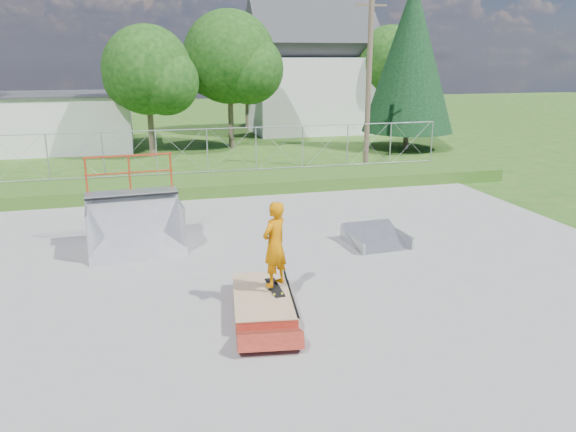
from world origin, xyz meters
name	(u,v)px	position (x,y,z in m)	size (l,w,h in m)	color
ground	(264,280)	(0.00, 0.00, 0.00)	(120.00, 120.00, 0.00)	#245017
concrete_pad	(264,279)	(0.00, 0.00, 0.02)	(20.00, 16.00, 0.04)	gray
grass_berm	(212,184)	(0.00, 9.50, 0.25)	(24.00, 3.00, 0.50)	#245017
grind_box	(263,302)	(-0.37, -1.61, 0.18)	(1.51, 2.58, 0.36)	maroon
quarter_pipe	(134,207)	(-2.86, 2.83, 1.23)	(2.45, 2.08, 2.45)	#9FA2A7
flat_bank_ramp	(376,237)	(3.56, 1.64, 0.23)	(1.50, 1.60, 0.46)	#9FA2A7
skateboard	(275,288)	(-0.08, -1.49, 0.41)	(0.22, 0.80, 0.02)	black
skater	(275,248)	(-0.08, -1.49, 1.30)	(0.65, 0.43, 1.78)	#C16A01
chain_link_fence	(207,151)	(0.00, 10.50, 1.40)	(20.00, 0.06, 1.80)	#9C9EA4
utility_building_flat	(39,123)	(-8.00, 22.00, 1.50)	(10.00, 6.00, 3.00)	white
gable_house	(310,75)	(9.00, 26.00, 3.84)	(8.40, 6.08, 8.94)	white
utility_pole	(369,81)	(7.50, 12.00, 4.00)	(0.24, 0.24, 8.00)	brown
tree_left_near	(153,74)	(-1.75, 17.83, 4.24)	(4.76, 4.48, 6.65)	brown
tree_center	(235,61)	(2.78, 19.81, 4.85)	(5.44, 5.12, 7.60)	brown
tree_right_far	(394,65)	(14.27, 23.82, 4.54)	(5.10, 4.80, 7.12)	brown
tree_back_mid	(251,78)	(5.21, 27.86, 3.63)	(4.08, 3.84, 5.70)	brown
conifer_tree	(411,57)	(12.00, 17.00, 5.05)	(5.04, 5.04, 9.10)	brown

